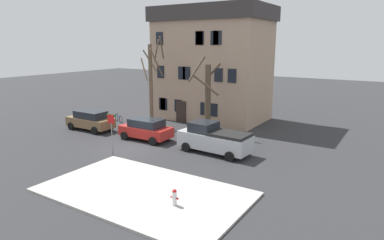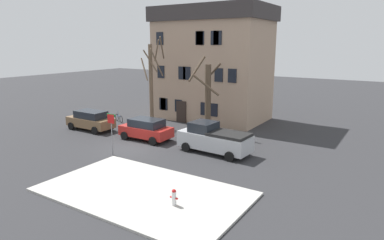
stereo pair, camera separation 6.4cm
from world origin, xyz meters
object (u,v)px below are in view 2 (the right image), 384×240
(tree_bare_near, at_px, (152,81))
(car_red_wagon, at_px, (146,129))
(pickup_truck_silver, at_px, (214,139))
(fire_hydrant, at_px, (174,197))
(tree_bare_mid, at_px, (207,97))
(street_sign_pole, at_px, (111,127))
(bicycle_leaning, at_px, (119,118))
(car_brown_wagon, at_px, (91,120))
(building_main, at_px, (213,64))

(tree_bare_near, distance_m, car_red_wagon, 5.68)
(pickup_truck_silver, bearing_deg, fire_hydrant, -73.68)
(tree_bare_mid, bearing_deg, street_sign_pole, -109.22)
(bicycle_leaning, bearing_deg, car_red_wagon, -28.27)
(car_red_wagon, bearing_deg, tree_bare_near, 122.80)
(tree_bare_near, bearing_deg, car_brown_wagon, -131.82)
(car_red_wagon, xyz_separation_m, street_sign_pole, (0.55, -4.21, 1.14))
(tree_bare_near, relative_size, street_sign_pole, 2.79)
(car_brown_wagon, distance_m, pickup_truck_silver, 12.33)
(tree_bare_mid, height_order, pickup_truck_silver, tree_bare_mid)
(car_brown_wagon, height_order, bicycle_leaning, car_brown_wagon)
(tree_bare_near, xyz_separation_m, car_brown_wagon, (-3.69, -4.12, -3.26))
(fire_hydrant, bearing_deg, building_main, 114.15)
(street_sign_pole, bearing_deg, car_brown_wagon, 149.43)
(car_brown_wagon, bearing_deg, car_red_wagon, 2.04)
(tree_bare_mid, xyz_separation_m, pickup_truck_silver, (2.76, -3.80, -2.21))
(pickup_truck_silver, bearing_deg, car_red_wagon, -179.35)
(car_red_wagon, xyz_separation_m, pickup_truck_silver, (6.13, 0.07, 0.12))
(building_main, distance_m, street_sign_pole, 14.50)
(pickup_truck_silver, distance_m, street_sign_pole, 7.10)
(car_brown_wagon, distance_m, car_red_wagon, 6.20)
(building_main, xyz_separation_m, tree_bare_near, (-2.98, -5.96, -1.41))
(car_brown_wagon, relative_size, pickup_truck_silver, 0.85)
(pickup_truck_silver, height_order, fire_hydrant, pickup_truck_silver)
(car_red_wagon, height_order, fire_hydrant, car_red_wagon)
(tree_bare_near, bearing_deg, fire_hydrant, -47.39)
(tree_bare_near, xyz_separation_m, tree_bare_mid, (5.88, -0.03, -0.94))
(building_main, height_order, street_sign_pole, building_main)
(fire_hydrant, relative_size, bicycle_leaning, 0.49)
(building_main, xyz_separation_m, bicycle_leaning, (-6.85, -6.43, -5.21))
(tree_bare_mid, height_order, bicycle_leaning, tree_bare_mid)
(tree_bare_near, relative_size, pickup_truck_silver, 1.54)
(car_red_wagon, bearing_deg, car_brown_wagon, -177.96)
(building_main, relative_size, car_brown_wagon, 2.47)
(tree_bare_near, bearing_deg, street_sign_pole, -69.30)
(building_main, distance_m, car_red_wagon, 10.92)
(car_brown_wagon, height_order, pickup_truck_silver, pickup_truck_silver)
(tree_bare_mid, relative_size, fire_hydrant, 8.15)
(building_main, relative_size, tree_bare_near, 1.36)
(street_sign_pole, height_order, bicycle_leaning, street_sign_pole)
(tree_bare_mid, bearing_deg, car_brown_wagon, -156.85)
(tree_bare_mid, relative_size, pickup_truck_silver, 1.23)
(car_brown_wagon, bearing_deg, bicycle_leaning, 92.74)
(tree_bare_mid, bearing_deg, tree_bare_near, 179.71)
(tree_bare_near, relative_size, tree_bare_mid, 1.25)
(building_main, relative_size, bicycle_leaning, 6.79)
(pickup_truck_silver, xyz_separation_m, street_sign_pole, (-5.58, -4.28, 1.02))
(street_sign_pole, bearing_deg, bicycle_leaning, 132.20)
(building_main, bearing_deg, pickup_truck_silver, -59.98)
(tree_bare_near, relative_size, car_red_wagon, 1.92)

